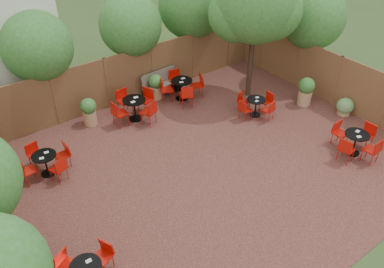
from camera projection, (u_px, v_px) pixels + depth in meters
ground at (212, 162)px, 12.70m from camera, size 80.00×80.00×0.00m
courtyard_paving at (212, 162)px, 12.69m from camera, size 12.00×10.00×0.02m
fence_back at (131, 76)px, 15.39m from camera, size 12.00×0.08×2.00m
fence_left at (10, 228)px, 9.19m from camera, size 0.08×10.00×2.00m
fence_right at (337, 81)px, 15.05m from camera, size 0.08×10.00×2.00m
overhang_foliage at (128, 54)px, 12.88m from camera, size 15.69×10.69×2.75m
courtyard_tree at (256, 6)px, 14.10m from camera, size 3.03×2.98×5.22m
park_bench_left at (161, 83)px, 15.98m from camera, size 1.58×0.62×0.96m
park_bench_right at (159, 84)px, 15.93m from camera, size 1.55×0.65×0.93m
bistro_tables at (183, 130)px, 13.34m from camera, size 10.46×7.80×0.94m
planters at (159, 103)px, 14.54m from camera, size 11.28×4.60×1.12m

